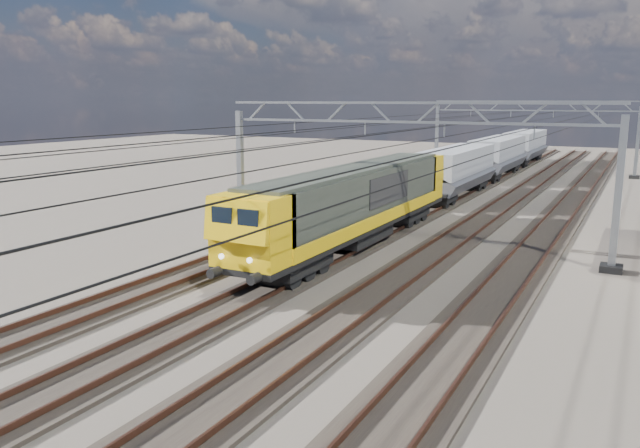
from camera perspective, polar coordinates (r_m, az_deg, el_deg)
The scene contains 12 objects.
ground at distance 27.54m, azimuth 4.44°, elevation -3.88°, with size 160.00×160.00×0.00m, color #2C2621.
track_outer_west at distance 30.31m, azimuth -6.04°, elevation -2.35°, with size 2.60×140.00×0.30m.
track_loco at distance 28.34m, azimuth 0.72°, elevation -3.26°, with size 2.60×140.00×0.30m.
track_inner_east at distance 26.82m, azimuth 8.37°, elevation -4.22°, with size 2.60×140.00×0.30m.
track_outer_east at distance 25.84m, azimuth 16.79°, elevation -5.19°, with size 2.60×140.00×0.30m.
catenary_gantry_mid at distance 30.48m, azimuth 7.55°, elevation 5.01°, with size 19.90×0.90×7.11m.
catenary_gantry_far at distance 65.36m, azimuth 18.69°, elevation 7.83°, with size 19.90×0.90×7.11m.
overhead_wires at distance 34.11m, azimuth 9.99°, elevation 8.71°, with size 12.03×140.00×0.53m.
locomotive at distance 30.59m, azimuth 3.35°, elevation 2.12°, with size 2.76×21.10×3.62m.
hopper_wagon_lead at distance 47.15m, azimuth 12.32°, elevation 5.00°, with size 3.38×13.00×3.25m.
hopper_wagon_mid at distance 60.90m, azimuth 15.95°, elevation 6.20°, with size 3.38×13.00×3.25m.
hopper_wagon_third at distance 74.81m, azimuth 18.24°, elevation 6.94°, with size 3.38×13.00×3.25m.
Camera 1 is at (10.46, -24.44, 7.20)m, focal length 35.00 mm.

